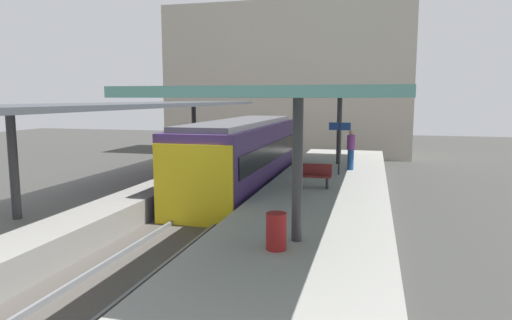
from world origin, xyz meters
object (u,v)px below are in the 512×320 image
Objects in this scene: commuter_train at (241,157)px; litter_bin at (276,231)px; passenger_near_bench at (351,149)px; platform_bench at (312,175)px; platform_sign at (340,136)px.

litter_bin is at bearing -69.30° from commuter_train.
litter_bin is 11.60m from passenger_near_bench.
litter_bin is (0.15, -7.02, -0.06)m from platform_bench.
commuter_train is at bearing -167.59° from platform_sign.
commuter_train is 4.90× the size of platform_sign.
platform_bench reaches higher than litter_bin.
platform_sign is (4.05, 0.89, 0.90)m from commuter_train.
platform_sign is 1.66m from passenger_near_bench.
platform_bench is 1.75× the size of litter_bin.
litter_bin is (3.48, -9.20, -0.33)m from commuter_train.
platform_sign is (0.73, 3.08, 1.16)m from platform_bench.
commuter_train reaches higher than platform_sign.
platform_bench is 3.37m from platform_sign.
platform_bench is at bearing -103.33° from platform_sign.
litter_bin is at bearing -93.27° from platform_sign.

